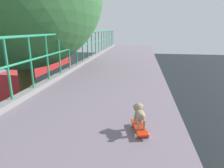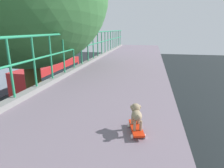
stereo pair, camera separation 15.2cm
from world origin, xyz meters
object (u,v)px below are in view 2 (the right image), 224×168
object	(u,v)px
toy_skateboard	(136,128)
car_blue_fifth	(40,127)
city_bus	(52,76)
small_dog	(136,113)

from	to	relation	value
toy_skateboard	car_blue_fifth	bearing A→B (deg)	130.15
city_bus	toy_skateboard	size ratio (longest dim) A/B	24.20
car_blue_fifth	toy_skateboard	size ratio (longest dim) A/B	8.85
city_bus	small_dog	distance (m)	21.45
city_bus	toy_skateboard	distance (m)	21.45
car_blue_fifth	small_dog	bearing A→B (deg)	-49.77
car_blue_fifth	city_bus	xyz separation A→B (m)	(-3.91, 9.17, 1.32)
city_bus	toy_skateboard	bearing A→B (deg)	-57.84
toy_skateboard	city_bus	bearing A→B (deg)	122.16
city_bus	small_dog	world-z (taller)	small_dog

